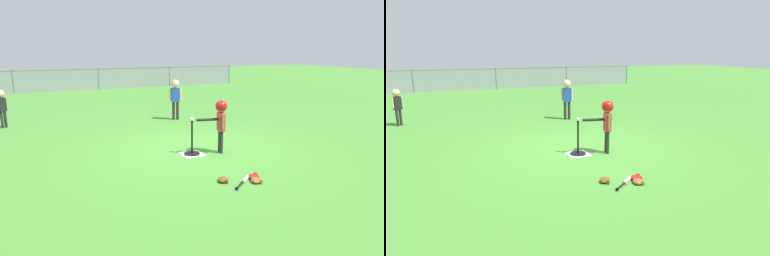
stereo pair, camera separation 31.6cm
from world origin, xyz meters
TOP-DOWN VIEW (x-y plane):
  - ground_plane at (0.00, 0.00)m, footprint 60.00×60.00m
  - home_plate at (-0.25, -0.34)m, footprint 0.44×0.44m
  - batting_tee at (-0.25, -0.34)m, footprint 0.32×0.32m
  - baseball_on_tee at (-0.25, -0.34)m, footprint 0.07×0.07m
  - batter_child at (0.33, -0.48)m, footprint 0.62×0.31m
  - fielder_deep_left at (-3.89, 3.95)m, footprint 0.25×0.23m
  - fielder_near_left at (0.75, 2.98)m, footprint 0.35×0.24m
  - spare_bat_silver at (-0.10, -2.02)m, footprint 0.49×0.39m
  - glove_by_plate at (0.07, -2.11)m, footprint 0.23×0.27m
  - glove_near_bats at (0.13, -1.95)m, footprint 0.25×0.20m
  - glove_tossed_aside at (-0.40, -1.86)m, footprint 0.26×0.27m
  - outfield_fence at (0.00, 11.81)m, footprint 16.06×0.06m

SIDE VIEW (x-z plane):
  - ground_plane at x=0.00m, z-range 0.00..0.00m
  - home_plate at x=-0.25m, z-range 0.00..0.01m
  - spare_bat_silver at x=-0.10m, z-range 0.00..0.06m
  - glove_by_plate at x=0.07m, z-range 0.00..0.07m
  - glove_near_bats at x=0.13m, z-range 0.00..0.07m
  - glove_tossed_aside at x=-0.40m, z-range 0.00..0.07m
  - batting_tee at x=-0.25m, z-range -0.24..0.46m
  - outfield_fence at x=0.00m, z-range 0.04..1.19m
  - fielder_deep_left at x=-3.89m, z-range 0.15..1.18m
  - baseball_on_tee at x=-0.25m, z-range 0.69..0.77m
  - fielder_near_left at x=0.75m, z-range 0.17..1.38m
  - batter_child at x=0.33m, z-range 0.23..1.32m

